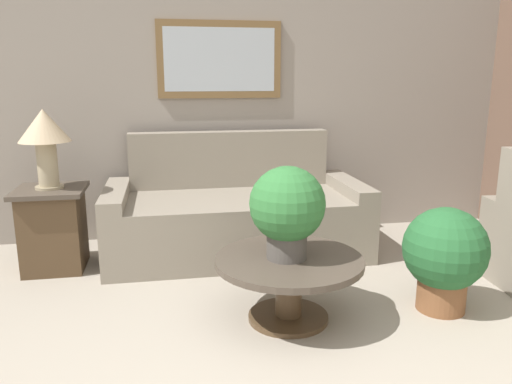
{
  "coord_description": "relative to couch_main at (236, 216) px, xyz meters",
  "views": [
    {
      "loc": [
        -0.44,
        -1.37,
        1.46
      ],
      "look_at": [
        0.19,
        2.08,
        0.65
      ],
      "focal_mm": 35.0,
      "sensor_mm": 36.0,
      "label": 1
    }
  ],
  "objects": [
    {
      "name": "side_table",
      "position": [
        -1.43,
        -0.14,
        0.01
      ],
      "size": [
        0.51,
        0.51,
        0.64
      ],
      "color": "#4C3823",
      "rests_on": "ground_plane"
    },
    {
      "name": "coffee_table",
      "position": [
        0.14,
        -1.28,
        -0.02
      ],
      "size": [
        0.9,
        0.9,
        0.4
      ],
      "color": "#4C3823",
      "rests_on": "ground_plane"
    },
    {
      "name": "table_lamp",
      "position": [
        -1.43,
        -0.14,
        0.74
      ],
      "size": [
        0.38,
        0.38,
        0.59
      ],
      "color": "tan",
      "rests_on": "side_table"
    },
    {
      "name": "potted_plant_on_table",
      "position": [
        0.13,
        -1.28,
        0.4
      ],
      "size": [
        0.45,
        0.45,
        0.56
      ],
      "color": "#4C4742",
      "rests_on": "coffee_table"
    },
    {
      "name": "wall_back",
      "position": [
        -0.11,
        0.56,
        0.99
      ],
      "size": [
        7.53,
        0.09,
        2.6
      ],
      "color": "gray",
      "rests_on": "ground_plane"
    },
    {
      "name": "couch_main",
      "position": [
        0.0,
        0.0,
        0.0
      ],
      "size": [
        2.12,
        0.98,
        0.99
      ],
      "color": "gray",
      "rests_on": "ground_plane"
    },
    {
      "name": "potted_plant_floor",
      "position": [
        1.14,
        -1.32,
        0.06
      ],
      "size": [
        0.52,
        0.52,
        0.67
      ],
      "color": "brown",
      "rests_on": "ground_plane"
    }
  ]
}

